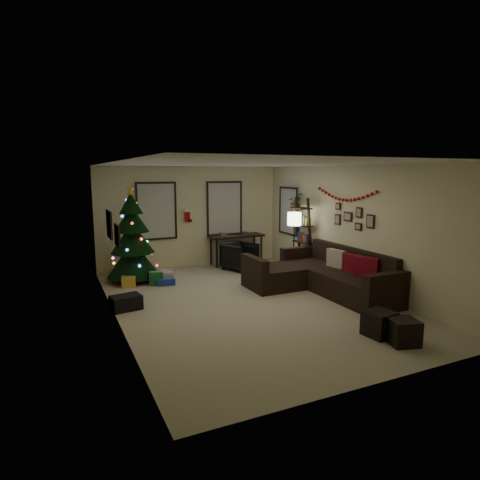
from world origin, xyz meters
name	(u,v)px	position (x,y,z in m)	size (l,w,h in m)	color
floor	(248,302)	(0.00, 0.00, 0.00)	(7.00, 7.00, 0.00)	tan
ceiling	(249,163)	(0.00, 0.00, 2.70)	(7.00, 7.00, 0.00)	white
wall_back	(191,217)	(0.00, 3.50, 1.35)	(5.00, 5.00, 0.00)	beige
wall_front	(381,276)	(0.00, -3.50, 1.35)	(5.00, 5.00, 0.00)	beige
wall_left	(114,244)	(-2.50, 0.00, 1.35)	(7.00, 7.00, 0.00)	beige
wall_right	(351,227)	(2.50, 0.00, 1.35)	(7.00, 7.00, 0.00)	beige
window_back_left	(156,211)	(-0.95, 3.47, 1.55)	(1.05, 0.06, 1.50)	#728CB2
window_back_right	(224,208)	(0.95, 3.47, 1.55)	(1.05, 0.06, 1.50)	#728CB2
window_right_wall	(289,211)	(2.47, 2.55, 1.50)	(0.06, 0.90, 1.30)	#728CB2
christmas_tree	(132,241)	(-1.74, 2.61, 0.94)	(1.22, 1.22, 2.27)	black
presents	(148,278)	(-1.49, 2.21, 0.12)	(1.30, 0.88, 0.30)	gold
sofa	(322,277)	(1.80, 0.05, 0.31)	(2.14, 3.08, 0.93)	black
pillow_red_a	(367,269)	(2.21, -0.86, 0.64)	(0.12, 0.47, 0.47)	maroon
pillow_red_b	(353,265)	(2.21, -0.44, 0.64)	(0.11, 0.42, 0.42)	maroon
pillow_cream	(336,260)	(2.21, 0.11, 0.63)	(0.13, 0.46, 0.46)	#C3B19E
ottoman_near	(379,324)	(1.13, -2.38, 0.20)	(0.42, 0.42, 0.40)	black
ottoman_far	(403,332)	(1.22, -2.77, 0.19)	(0.41, 0.41, 0.38)	black
desk	(236,238)	(1.20, 3.22, 0.73)	(1.53, 0.55, 0.82)	black
desk_chair	(240,256)	(1.01, 2.57, 0.36)	(0.70, 0.65, 0.72)	black
bookshelf	(303,237)	(2.30, 1.55, 0.93)	(0.30, 0.56, 1.93)	black
potted_plant	(295,199)	(2.30, 1.97, 1.86)	(0.52, 0.45, 0.58)	#4C4C4C
floor_lamp	(294,223)	(1.95, 1.44, 1.31)	(0.33, 0.33, 1.57)	black
art_map	(109,224)	(-2.48, 0.67, 1.60)	(0.04, 0.60, 0.50)	black
art_abstract	(117,236)	(-2.48, -0.26, 1.53)	(0.04, 0.45, 0.35)	black
gallery	(353,218)	(2.48, -0.07, 1.57)	(0.03, 1.25, 0.54)	black
garland	(345,195)	(2.45, 0.19, 2.05)	(0.08, 1.90, 0.30)	#A5140C
stocking_left	(188,215)	(-0.14, 3.39, 1.42)	(0.20, 0.05, 0.36)	#990F0C
stocking_right	(198,213)	(0.19, 3.53, 1.44)	(0.20, 0.05, 0.36)	#990F0C
storage_bin	(126,303)	(-2.27, 0.56, 0.14)	(0.55, 0.36, 0.27)	black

